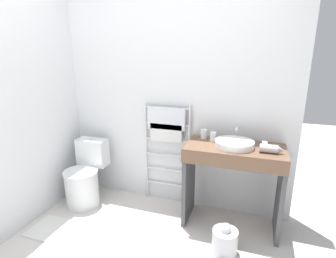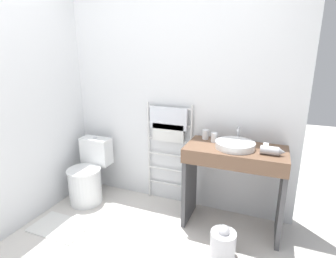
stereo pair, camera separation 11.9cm
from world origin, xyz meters
name	(u,v)px [view 2 (the right image)]	position (x,y,z in m)	size (l,w,h in m)	color
wall_back	(174,101)	(0.00, 1.47, 1.20)	(2.67, 0.12, 2.40)	silver
wall_side	(31,104)	(-1.27, 0.71, 1.20)	(0.12, 2.10, 2.40)	silver
toilet	(88,176)	(-0.91, 1.05, 0.30)	(0.39, 0.54, 0.73)	white
towel_radiator	(169,132)	(-0.01, 1.36, 0.86)	(0.54, 0.06, 1.18)	silver
vanity_counter	(234,175)	(0.75, 1.14, 0.58)	(0.92, 0.48, 0.85)	brown
sink_basin	(235,145)	(0.74, 1.13, 0.89)	(0.36, 0.36, 0.06)	white
faucet	(238,132)	(0.74, 1.32, 0.95)	(0.02, 0.10, 0.15)	silver
cup_near_wall	(205,134)	(0.42, 1.29, 0.90)	(0.07, 0.07, 0.10)	white
cup_near_edge	(214,137)	(0.52, 1.23, 0.90)	(0.06, 0.06, 0.10)	white
hair_dryer	(271,150)	(1.05, 1.08, 0.89)	(0.20, 0.17, 0.08)	#B7B7BC
trash_bin	(223,243)	(0.75, 0.72, 0.12)	(0.22, 0.26, 0.29)	silver
bath_mat	(60,227)	(-0.85, 0.48, 0.01)	(0.56, 0.36, 0.01)	silver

